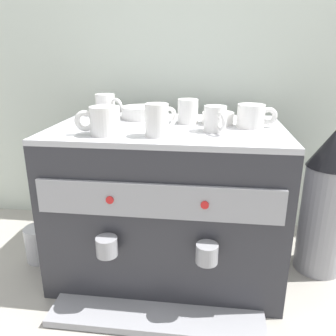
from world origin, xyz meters
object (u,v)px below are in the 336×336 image
ceramic_cup_5 (158,120)px  coffee_grinder (326,201)px  espresso_machine (168,201)px  ceramic_bowl_0 (218,118)px  ceramic_cup_1 (252,116)px  ceramic_cup_0 (188,111)px  ceramic_bowl_1 (141,113)px  ceramic_cup_3 (106,105)px  ceramic_cup_4 (103,121)px  ceramic_cup_2 (216,119)px  milk_pitcher (39,244)px

ceramic_cup_5 → coffee_grinder: bearing=18.5°
coffee_grinder → ceramic_cup_5: bearing=-161.5°
espresso_machine → ceramic_bowl_0: size_ratio=7.09×
ceramic_bowl_0 → espresso_machine: bearing=-159.2°
ceramic_bowl_0 → coffee_grinder: (0.35, -0.01, -0.25)m
ceramic_cup_1 → ceramic_cup_0: bearing=166.9°
ceramic_cup_5 → ceramic_bowl_1: (-0.09, 0.24, -0.02)m
ceramic_cup_3 → ceramic_cup_4: ceramic_cup_4 is taller
ceramic_cup_0 → coffee_grinder: ceramic_cup_0 is taller
ceramic_cup_1 → ceramic_cup_2: 0.12m
espresso_machine → ceramic_cup_4: (-0.15, -0.13, 0.28)m
ceramic_cup_1 → ceramic_cup_3: size_ratio=1.15×
ceramic_cup_3 → ceramic_cup_5: (0.22, -0.27, 0.01)m
milk_pitcher → ceramic_bowl_1: bearing=22.1°
ceramic_cup_3 → ceramic_cup_5: 0.35m
ceramic_cup_5 → coffee_grinder: ceramic_cup_5 is taller
ceramic_cup_1 → milk_pitcher: (-0.68, -0.04, -0.45)m
ceramic_cup_4 → coffee_grinder: bearing=15.1°
ceramic_cup_3 → ceramic_cup_4: size_ratio=0.84×
ceramic_cup_4 → milk_pitcher: (-0.29, 0.11, -0.45)m
espresso_machine → ceramic_bowl_1: ceramic_bowl_1 is taller
ceramic_cup_3 → ceramic_bowl_0: 0.39m
ceramic_cup_4 → ceramic_cup_5: ceramic_cup_5 is taller
ceramic_cup_0 → milk_pitcher: (-0.50, -0.08, -0.45)m
ceramic_cup_3 → ceramic_cup_2: bearing=-28.8°
espresso_machine → ceramic_cup_5: 0.31m
ceramic_cup_5 → ceramic_cup_4: bearing=-177.7°
ceramic_bowl_0 → milk_pitcher: bearing=-172.5°
ceramic_cup_0 → ceramic_cup_4: 0.28m
espresso_machine → ceramic_bowl_0: bearing=20.8°
ceramic_cup_3 → ceramic_bowl_0: bearing=-14.0°
ceramic_bowl_1 → milk_pitcher: (-0.34, -0.14, -0.43)m
espresso_machine → ceramic_bowl_1: size_ratio=5.35×
espresso_machine → coffee_grinder: same height
ceramic_cup_5 → milk_pitcher: 0.64m
ceramic_cup_2 → ceramic_bowl_1: (-0.24, 0.17, -0.02)m
espresso_machine → ceramic_bowl_1: (-0.10, 0.12, 0.26)m
ceramic_cup_4 → ceramic_cup_5: size_ratio=1.29×
ceramic_cup_3 → coffee_grinder: bearing=-8.1°
espresso_machine → ceramic_cup_0: bearing=46.6°
ceramic_cup_1 → milk_pitcher: ceramic_cup_1 is taller
ceramic_bowl_0 → ceramic_cup_2: bearing=-94.4°
milk_pitcher → ceramic_cup_2: bearing=-3.0°
ceramic_cup_2 → ceramic_cup_4: bearing=-165.6°
ceramic_cup_1 → espresso_machine: bearing=-176.3°
ceramic_cup_3 → ceramic_cup_4: bearing=-74.8°
espresso_machine → ceramic_cup_2: (0.14, -0.05, 0.27)m
ceramic_cup_3 → espresso_machine: bearing=-33.1°
ceramic_cup_0 → ceramic_cup_2: size_ratio=1.04×
ceramic_cup_2 → ceramic_bowl_1: size_ratio=0.75×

